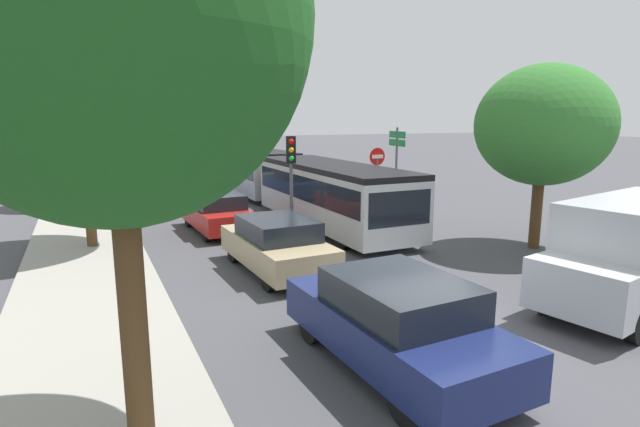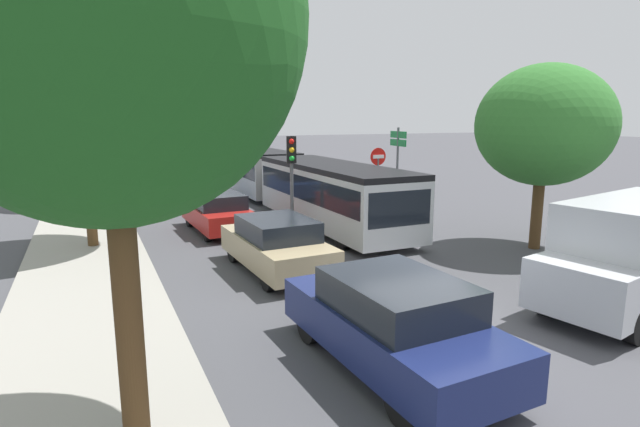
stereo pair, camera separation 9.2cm
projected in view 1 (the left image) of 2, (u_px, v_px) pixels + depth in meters
The scene contains 18 objects.
ground_plane at pixel (439, 325), 9.77m from camera, with size 200.00×200.00×0.00m, color #47474C.
kerb_strip_left at pixel (83, 199), 24.39m from camera, with size 3.20×48.90×0.14m, color #9E998E.
articulated_bus at pixel (295, 181), 21.24m from camera, with size 2.50×15.92×2.36m.
city_bus_rear at pixel (136, 148), 43.25m from camera, with size 3.27×11.36×2.41m.
queued_car_navy at pixel (396, 322), 8.01m from camera, with size 2.03×4.48×1.54m.
queued_car_tan at pixel (277, 244), 13.07m from camera, with size 1.91×4.22×1.45m.
queued_car_red at pixel (217, 212), 17.65m from camera, with size 1.83×4.05×1.39m.
queued_car_blue at pixel (187, 190), 23.07m from camera, with size 1.87×4.14×1.42m.
queued_car_silver at pixel (167, 179), 27.22m from camera, with size 1.91×4.21×1.44m.
queued_car_graphite at pixel (154, 169), 32.35m from camera, with size 1.81×4.00×1.37m.
white_van at pixel (636, 250), 10.55m from camera, with size 5.29×2.89×2.31m.
traffic_light at pixel (291, 163), 16.74m from camera, with size 0.38×0.40×3.40m.
no_entry_sign at pixel (377, 171), 20.08m from camera, with size 0.70×0.08×2.82m.
direction_sign_post at pixel (397, 152), 21.17m from camera, with size 0.24×1.40×3.60m.
tree_left_near at pixel (112, 28), 5.07m from camera, with size 4.11×4.11×7.19m.
tree_left_mid at pixel (75, 74), 14.40m from camera, with size 4.64×4.64×7.88m.
tree_left_far at pixel (94, 98), 22.77m from camera, with size 3.92×3.92×7.10m.
tree_right_near at pixel (543, 126), 14.89m from camera, with size 4.00×4.00×5.58m.
Camera 1 is at (-6.06, -7.28, 4.00)m, focal length 28.00 mm.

